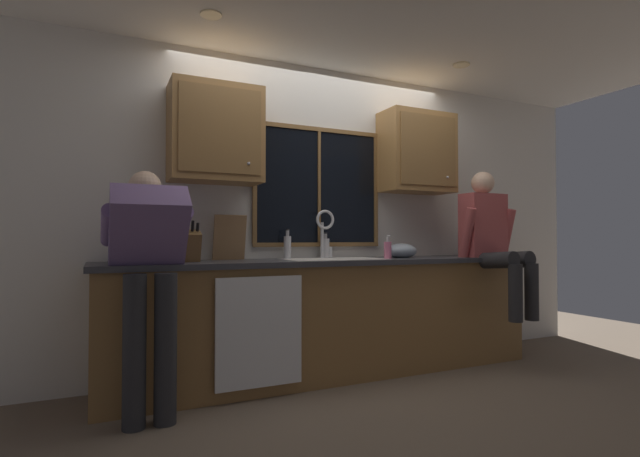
{
  "coord_description": "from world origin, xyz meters",
  "views": [
    {
      "loc": [
        -1.7,
        -3.67,
        1.08
      ],
      "look_at": [
        -0.12,
        -0.3,
        1.16
      ],
      "focal_mm": 26.57,
      "sensor_mm": 36.0,
      "label": 1
    }
  ],
  "objects_px": {
    "bottle_tall_clear": "(287,247)",
    "knife_block": "(191,246)",
    "cutting_board": "(230,238)",
    "soap_dispenser": "(388,250)",
    "mixing_bowl": "(401,251)",
    "person_standing": "(148,260)",
    "bottle_green_glass": "(325,247)",
    "person_sitting_on_counter": "(492,236)"
  },
  "relations": [
    {
      "from": "bottle_tall_clear",
      "to": "knife_block",
      "type": "bearing_deg",
      "value": -166.47
    },
    {
      "from": "cutting_board",
      "to": "soap_dispenser",
      "type": "relative_size",
      "value": 1.83
    },
    {
      "from": "mixing_bowl",
      "to": "person_standing",
      "type": "bearing_deg",
      "value": -172.19
    },
    {
      "from": "mixing_bowl",
      "to": "bottle_green_glass",
      "type": "height_order",
      "value": "bottle_green_glass"
    },
    {
      "from": "knife_block",
      "to": "mixing_bowl",
      "type": "bearing_deg",
      "value": -0.97
    },
    {
      "from": "person_standing",
      "to": "cutting_board",
      "type": "bearing_deg",
      "value": 38.9
    },
    {
      "from": "person_sitting_on_counter",
      "to": "soap_dispenser",
      "type": "distance_m",
      "value": 1.01
    },
    {
      "from": "person_standing",
      "to": "mixing_bowl",
      "type": "bearing_deg",
      "value": 7.81
    },
    {
      "from": "cutting_board",
      "to": "soap_dispenser",
      "type": "xyz_separation_m",
      "value": [
        1.2,
        -0.37,
        -0.1
      ]
    },
    {
      "from": "bottle_tall_clear",
      "to": "bottle_green_glass",
      "type": "bearing_deg",
      "value": 5.42
    },
    {
      "from": "person_sitting_on_counter",
      "to": "cutting_board",
      "type": "xyz_separation_m",
      "value": [
        -2.19,
        0.48,
        -0.01
      ]
    },
    {
      "from": "knife_block",
      "to": "bottle_green_glass",
      "type": "relative_size",
      "value": 1.49
    },
    {
      "from": "knife_block",
      "to": "bottle_tall_clear",
      "type": "distance_m",
      "value": 0.82
    },
    {
      "from": "person_standing",
      "to": "soap_dispenser",
      "type": "bearing_deg",
      "value": 4.53
    },
    {
      "from": "cutting_board",
      "to": "person_sitting_on_counter",
      "type": "bearing_deg",
      "value": -12.44
    },
    {
      "from": "cutting_board",
      "to": "mixing_bowl",
      "type": "xyz_separation_m",
      "value": [
        1.42,
        -0.23,
        -0.11
      ]
    },
    {
      "from": "soap_dispenser",
      "to": "bottle_green_glass",
      "type": "xyz_separation_m",
      "value": [
        -0.37,
        0.39,
        0.02
      ]
    },
    {
      "from": "cutting_board",
      "to": "bottle_green_glass",
      "type": "distance_m",
      "value": 0.83
    },
    {
      "from": "person_standing",
      "to": "bottle_green_glass",
      "type": "xyz_separation_m",
      "value": [
        1.46,
        0.54,
        0.06
      ]
    },
    {
      "from": "soap_dispenser",
      "to": "bottle_tall_clear",
      "type": "relative_size",
      "value": 0.8
    },
    {
      "from": "person_sitting_on_counter",
      "to": "cutting_board",
      "type": "relative_size",
      "value": 3.6
    },
    {
      "from": "person_sitting_on_counter",
      "to": "bottle_tall_clear",
      "type": "bearing_deg",
      "value": 164.6
    },
    {
      "from": "person_sitting_on_counter",
      "to": "cutting_board",
      "type": "distance_m",
      "value": 2.25
    },
    {
      "from": "mixing_bowl",
      "to": "cutting_board",
      "type": "bearing_deg",
      "value": 170.79
    },
    {
      "from": "person_standing",
      "to": "bottle_tall_clear",
      "type": "distance_m",
      "value": 1.22
    },
    {
      "from": "mixing_bowl",
      "to": "soap_dispenser",
      "type": "relative_size",
      "value": 1.34
    },
    {
      "from": "knife_block",
      "to": "mixing_bowl",
      "type": "xyz_separation_m",
      "value": [
        1.75,
        -0.03,
        -0.05
      ]
    },
    {
      "from": "knife_block",
      "to": "bottle_tall_clear",
      "type": "xyz_separation_m",
      "value": [
        0.8,
        0.19,
        -0.01
      ]
    },
    {
      "from": "soap_dispenser",
      "to": "bottle_green_glass",
      "type": "height_order",
      "value": "bottle_green_glass"
    },
    {
      "from": "knife_block",
      "to": "cutting_board",
      "type": "bearing_deg",
      "value": 31.77
    },
    {
      "from": "bottle_green_glass",
      "to": "bottle_tall_clear",
      "type": "distance_m",
      "value": 0.36
    },
    {
      "from": "knife_block",
      "to": "person_sitting_on_counter",
      "type": "bearing_deg",
      "value": -6.41
    },
    {
      "from": "person_sitting_on_counter",
      "to": "mixing_bowl",
      "type": "distance_m",
      "value": 0.82
    },
    {
      "from": "person_sitting_on_counter",
      "to": "soap_dispenser",
      "type": "xyz_separation_m",
      "value": [
        -1.0,
        0.12,
        -0.11
      ]
    },
    {
      "from": "person_sitting_on_counter",
      "to": "soap_dispenser",
      "type": "height_order",
      "value": "person_sitting_on_counter"
    },
    {
      "from": "mixing_bowl",
      "to": "bottle_tall_clear",
      "type": "xyz_separation_m",
      "value": [
        -0.95,
        0.22,
        0.04
      ]
    },
    {
      "from": "soap_dispenser",
      "to": "cutting_board",
      "type": "bearing_deg",
      "value": 162.91
    },
    {
      "from": "soap_dispenser",
      "to": "bottle_tall_clear",
      "type": "bearing_deg",
      "value": 153.7
    },
    {
      "from": "person_sitting_on_counter",
      "to": "knife_block",
      "type": "relative_size",
      "value": 3.92
    },
    {
      "from": "person_sitting_on_counter",
      "to": "knife_block",
      "type": "distance_m",
      "value": 2.54
    },
    {
      "from": "knife_block",
      "to": "soap_dispenser",
      "type": "height_order",
      "value": "knife_block"
    },
    {
      "from": "mixing_bowl",
      "to": "soap_dispenser",
      "type": "height_order",
      "value": "soap_dispenser"
    }
  ]
}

